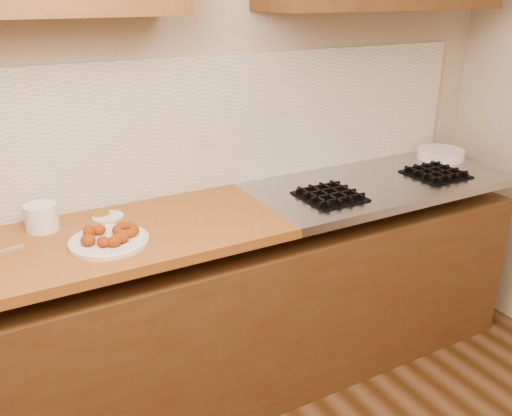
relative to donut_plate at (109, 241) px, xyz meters
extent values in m
cube|color=#B7A68E|center=(0.19, 0.39, 0.44)|extent=(4.00, 0.02, 2.70)
cube|color=#4C3519|center=(0.19, 0.08, -0.52)|extent=(3.60, 0.60, 0.77)
cube|color=#9EA0A5|center=(1.34, 0.08, -0.03)|extent=(1.30, 0.62, 0.04)
cube|color=beige|center=(0.19, 0.38, 0.29)|extent=(3.60, 0.02, 0.60)
cube|color=black|center=(0.99, 0.00, -0.01)|extent=(0.26, 0.26, 0.01)
cube|color=black|center=(0.90, 0.00, 0.01)|extent=(0.01, 0.24, 0.02)
cube|color=black|center=(0.99, -0.09, 0.01)|extent=(0.24, 0.01, 0.02)
cube|color=black|center=(0.96, 0.00, 0.01)|extent=(0.01, 0.24, 0.02)
cube|color=black|center=(0.99, -0.03, 0.01)|extent=(0.24, 0.01, 0.02)
cube|color=black|center=(1.02, 0.00, 0.01)|extent=(0.01, 0.24, 0.02)
cube|color=black|center=(0.99, 0.03, 0.01)|extent=(0.24, 0.01, 0.02)
cube|color=black|center=(1.08, 0.00, 0.01)|extent=(0.01, 0.24, 0.02)
cube|color=black|center=(0.99, 0.09, 0.01)|extent=(0.24, 0.01, 0.02)
cube|color=black|center=(1.64, 0.00, -0.01)|extent=(0.26, 0.26, 0.01)
cube|color=black|center=(1.55, 0.00, 0.01)|extent=(0.01, 0.24, 0.02)
cube|color=black|center=(1.64, -0.09, 0.01)|extent=(0.24, 0.01, 0.02)
cube|color=black|center=(1.61, 0.00, 0.01)|extent=(0.01, 0.24, 0.02)
cube|color=black|center=(1.64, -0.03, 0.01)|extent=(0.24, 0.01, 0.02)
cube|color=black|center=(1.67, 0.00, 0.01)|extent=(0.01, 0.24, 0.02)
cube|color=black|center=(1.64, 0.03, 0.01)|extent=(0.24, 0.01, 0.02)
cube|color=black|center=(1.73, 0.00, 0.01)|extent=(0.01, 0.24, 0.02)
cube|color=black|center=(1.64, 0.09, 0.01)|extent=(0.24, 0.01, 0.02)
cylinder|color=beige|center=(0.00, 0.00, 0.00)|extent=(0.29, 0.29, 0.02)
torus|color=#852A03|center=(0.07, 0.01, 0.03)|extent=(0.13, 0.13, 0.04)
ellipsoid|color=#852A03|center=(-0.06, 0.05, 0.03)|extent=(0.06, 0.07, 0.05)
ellipsoid|color=#852A03|center=(-0.08, -0.01, 0.03)|extent=(0.07, 0.07, 0.04)
ellipsoid|color=#852A03|center=(-0.03, -0.05, 0.03)|extent=(0.06, 0.07, 0.04)
ellipsoid|color=#852A03|center=(0.01, -0.07, 0.03)|extent=(0.06, 0.06, 0.04)
ellipsoid|color=#852A03|center=(-0.02, 0.06, 0.03)|extent=(0.05, 0.05, 0.04)
ellipsoid|color=#852A03|center=(0.03, -0.05, 0.03)|extent=(0.08, 0.07, 0.04)
cylinder|color=silver|center=(-0.19, 0.25, 0.04)|extent=(0.15, 0.15, 0.10)
cylinder|color=silver|center=(0.06, 0.25, 0.00)|extent=(0.16, 0.16, 0.01)
cylinder|color=#B17F21|center=(0.04, 0.28, 0.00)|extent=(0.07, 0.07, 0.01)
cylinder|color=white|center=(1.88, 0.20, 0.00)|extent=(0.25, 0.25, 0.01)
cylinder|color=white|center=(1.88, 0.20, 0.01)|extent=(0.25, 0.25, 0.01)
cylinder|color=white|center=(1.88, 0.20, 0.02)|extent=(0.25, 0.25, 0.01)
cylinder|color=white|center=(1.88, 0.20, 0.04)|extent=(0.25, 0.25, 0.01)
camera|label=1|loc=(-0.39, -1.82, 0.85)|focal=38.00mm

